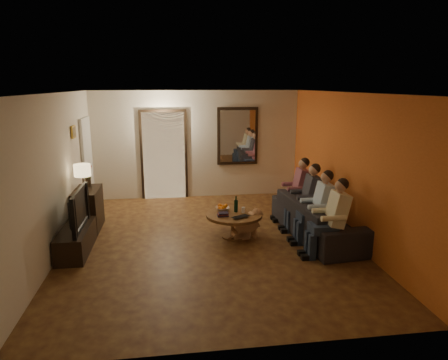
{
  "coord_description": "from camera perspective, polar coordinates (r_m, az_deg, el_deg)",
  "views": [
    {
      "loc": [
        -0.65,
        -6.64,
        2.74
      ],
      "look_at": [
        0.3,
        0.3,
        1.05
      ],
      "focal_mm": 32.0,
      "sensor_mm": 36.0,
      "label": 1
    }
  ],
  "objects": [
    {
      "name": "wine_bottle",
      "position": [
        7.31,
        1.72,
        -3.42
      ],
      "size": [
        0.07,
        0.07,
        0.31
      ],
      "primitive_type": null,
      "color": "black",
      "rests_on": "coffee_table"
    },
    {
      "name": "bowl",
      "position": [
        7.43,
        -0.2,
        -4.13
      ],
      "size": [
        0.26,
        0.26,
        0.06
      ],
      "primitive_type": "imported",
      "color": "white",
      "rests_on": "coffee_table"
    },
    {
      "name": "wine_glass",
      "position": [
        7.32,
        2.78,
        -4.27
      ],
      "size": [
        0.06,
        0.06,
        0.1
      ],
      "primitive_type": "cylinder",
      "color": "silver",
      "rests_on": "coffee_table"
    },
    {
      "name": "art_canvas",
      "position": [
        8.19,
        -20.6,
        6.46
      ],
      "size": [
        0.01,
        0.22,
        0.18
      ],
      "primitive_type": "cube",
      "color": "brown",
      "rests_on": "left_wall"
    },
    {
      "name": "framed_art",
      "position": [
        8.2,
        -20.71,
        6.46
      ],
      "size": [
        0.03,
        0.28,
        0.24
      ],
      "primitive_type": "cube",
      "color": "#B28C33",
      "rests_on": "left_wall"
    },
    {
      "name": "dresser",
      "position": [
        8.12,
        -18.84,
        -3.97
      ],
      "size": [
        0.45,
        0.89,
        0.79
      ],
      "primitive_type": "cube",
      "color": "black",
      "rests_on": "floor"
    },
    {
      "name": "person_a",
      "position": [
        6.66,
        15.31,
        -5.69
      ],
      "size": [
        0.6,
        0.4,
        1.2
      ],
      "primitive_type": null,
      "color": "tan",
      "rests_on": "sofa"
    },
    {
      "name": "floor",
      "position": [
        7.21,
        -2.06,
        -8.77
      ],
      "size": [
        5.0,
        6.0,
        0.01
      ],
      "primitive_type": "cube",
      "color": "#3D1A10",
      "rests_on": "ground"
    },
    {
      "name": "person_b",
      "position": [
        7.18,
        13.46,
        -4.16
      ],
      "size": [
        0.6,
        0.4,
        1.2
      ],
      "primitive_type": null,
      "color": "tan",
      "rests_on": "sofa"
    },
    {
      "name": "left_wall",
      "position": [
        7.04,
        -22.83,
        0.69
      ],
      "size": [
        0.02,
        6.0,
        2.6
      ],
      "primitive_type": "cube",
      "color": "beige",
      "rests_on": "floor"
    },
    {
      "name": "tv_stand",
      "position": [
        7.16,
        -20.37,
        -8.05
      ],
      "size": [
        0.45,
        1.25,
        0.42
      ],
      "primitive_type": "cube",
      "color": "black",
      "rests_on": "floor"
    },
    {
      "name": "person_c",
      "position": [
        7.72,
        11.88,
        -2.83
      ],
      "size": [
        0.6,
        0.4,
        1.2
      ],
      "primitive_type": null,
      "color": "tan",
      "rests_on": "sofa"
    },
    {
      "name": "tv",
      "position": [
        6.98,
        -20.73,
        -3.95
      ],
      "size": [
        1.13,
        0.15,
        0.65
      ],
      "primitive_type": "imported",
      "rotation": [
        0.0,
        0.0,
        1.57
      ],
      "color": "black",
      "rests_on": "tv_stand"
    },
    {
      "name": "flower_vase",
      "position": [
        8.18,
        -18.89,
        0.61
      ],
      "size": [
        0.14,
        0.14,
        0.44
      ],
      "primitive_type": null,
      "color": "#AA1512",
      "rests_on": "dresser"
    },
    {
      "name": "fridge_glimpse",
      "position": [
        9.8,
        -7.08,
        2.63
      ],
      "size": [
        0.45,
        0.03,
        1.7
      ],
      "primitive_type": "cube",
      "color": "silver",
      "rests_on": "floor"
    },
    {
      "name": "sofa",
      "position": [
        7.56,
        13.26,
        -5.26
      ],
      "size": [
        2.46,
        1.14,
        0.7
      ],
      "primitive_type": "imported",
      "rotation": [
        0.0,
        0.0,
        1.66
      ],
      "color": "black",
      "rests_on": "floor"
    },
    {
      "name": "dog",
      "position": [
        7.28,
        3.14,
        -6.21
      ],
      "size": [
        0.6,
        0.36,
        0.56
      ],
      "primitive_type": null,
      "rotation": [
        0.0,
        0.0,
        0.23
      ],
      "color": "#A46F4B",
      "rests_on": "floor"
    },
    {
      "name": "front_wall",
      "position": [
        3.97,
        2.19,
        -7.69
      ],
      "size": [
        5.0,
        0.02,
        2.6
      ],
      "primitive_type": "cube",
      "color": "beige",
      "rests_on": "floor"
    },
    {
      "name": "right_wall",
      "position": [
        7.49,
        17.25,
        1.86
      ],
      "size": [
        0.02,
        6.0,
        2.6
      ],
      "primitive_type": "cube",
      "color": "beige",
      "rests_on": "floor"
    },
    {
      "name": "person_d",
      "position": [
        8.27,
        10.5,
        -1.68
      ],
      "size": [
        0.6,
        0.4,
        1.2
      ],
      "primitive_type": null,
      "color": "tan",
      "rests_on": "sofa"
    },
    {
      "name": "mirror_frame",
      "position": [
        9.82,
        1.95,
        6.29
      ],
      "size": [
        1.0,
        0.05,
        1.4
      ],
      "primitive_type": "cube",
      "color": "black",
      "rests_on": "back_wall"
    },
    {
      "name": "kitchen_doorway",
      "position": [
        9.77,
        -8.57,
        3.44
      ],
      "size": [
        1.0,
        0.06,
        2.1
      ],
      "primitive_type": "cube",
      "color": "#FFE0A5",
      "rests_on": "floor"
    },
    {
      "name": "white_door",
      "position": [
        9.28,
        -18.9,
        2.14
      ],
      "size": [
        0.06,
        0.85,
        2.04
      ],
      "primitive_type": "cube",
      "color": "white",
      "rests_on": "floor"
    },
    {
      "name": "ceiling",
      "position": [
        6.68,
        -2.25,
        12.35
      ],
      "size": [
        5.0,
        6.0,
        0.01
      ],
      "primitive_type": "cube",
      "color": "white",
      "rests_on": "back_wall"
    },
    {
      "name": "back_wall",
      "position": [
        9.77,
        -3.91,
        5.04
      ],
      "size": [
        5.0,
        0.02,
        2.6
      ],
      "primitive_type": "cube",
      "color": "beige",
      "rests_on": "floor"
    },
    {
      "name": "table_lamp",
      "position": [
        7.75,
        -19.51,
        0.24
      ],
      "size": [
        0.3,
        0.3,
        0.54
      ],
      "primitive_type": null,
      "color": "beige",
      "rests_on": "dresser"
    },
    {
      "name": "oranges",
      "position": [
        7.41,
        -0.2,
        -3.63
      ],
      "size": [
        0.2,
        0.2,
        0.08
      ],
      "primitive_type": null,
      "color": "orange",
      "rests_on": "bowl"
    },
    {
      "name": "door_trim",
      "position": [
        9.76,
        -8.57,
        3.43
      ],
      "size": [
        1.12,
        0.04,
        2.22
      ],
      "primitive_type": "cube",
      "color": "black",
      "rests_on": "floor"
    },
    {
      "name": "orange_accent",
      "position": [
        7.49,
        17.18,
        1.86
      ],
      "size": [
        0.01,
        6.0,
        2.6
      ],
      "primitive_type": "cube",
      "color": "#CC5F22",
      "rests_on": "right_wall"
    },
    {
      "name": "mirror_glass",
      "position": [
        9.79,
        1.98,
        6.27
      ],
      "size": [
        0.86,
        0.02,
        1.26
      ],
      "primitive_type": "cube",
      "color": "white",
      "rests_on": "back_wall"
    },
    {
      "name": "laptop",
      "position": [
        7.01,
        2.63,
        -5.41
      ],
      "size": [
        0.39,
        0.34,
        0.03
      ],
      "primitive_type": "imported",
      "rotation": [
        0.0,
        0.0,
        0.5
      ],
      "color": "black",
      "rests_on": "coffee_table"
    },
    {
      "name": "coffee_table",
      "position": [
        7.33,
        1.44,
        -6.5
      ],
      "size": [
        1.03,
        1.03,
        0.45
      ],
      "primitive_type": "cylinder",
      "rotation": [
        0.0,
        0.0,
        0.01
      ],
      "color": "#59341A",
      "rests_on": "floor"
    },
    {
      "name": "book_stack",
      "position": [
        7.12,
        -0.17,
        -4.89
      ],
      "size": [
        0.2,
        0.15,
        0.07
      ],
      "primitive_type": null,
      "color": "black",
      "rests_on": "coffee_table"
    }
  ]
}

